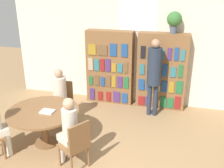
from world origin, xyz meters
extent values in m
cube|color=beige|center=(0.00, 3.61, 1.50)|extent=(6.40, 0.06, 3.00)
cube|color=white|center=(0.00, 3.57, 2.35)|extent=(0.90, 0.01, 1.10)
cube|color=brown|center=(-0.64, 3.42, 0.91)|extent=(1.15, 0.32, 1.82)
cube|color=#4C2D6B|center=(-1.06, 3.25, 0.21)|extent=(0.12, 0.02, 0.30)
cube|color=maroon|center=(-0.84, 3.25, 0.18)|extent=(0.12, 0.02, 0.24)
cube|color=maroon|center=(-0.63, 3.25, 0.18)|extent=(0.12, 0.02, 0.25)
cube|color=#4C2D6B|center=(-0.42, 3.25, 0.20)|extent=(0.17, 0.02, 0.28)
cube|color=navy|center=(-0.22, 3.25, 0.19)|extent=(0.14, 0.02, 0.25)
cube|color=#236638|center=(-1.09, 3.25, 0.57)|extent=(0.10, 0.02, 0.23)
cube|color=brown|center=(-0.93, 3.25, 0.59)|extent=(0.12, 0.02, 0.27)
cube|color=navy|center=(-0.78, 3.25, 0.57)|extent=(0.10, 0.02, 0.24)
cube|color=brown|center=(-0.64, 3.25, 0.60)|extent=(0.12, 0.02, 0.28)
cube|color=olive|center=(-0.49, 3.25, 0.61)|extent=(0.10, 0.02, 0.30)
cube|color=#4C2D6B|center=(-0.34, 3.25, 0.60)|extent=(0.13, 0.02, 0.29)
cube|color=#236638|center=(-0.18, 3.25, 0.60)|extent=(0.12, 0.02, 0.29)
cube|color=tan|center=(-1.09, 3.25, 1.01)|extent=(0.12, 0.02, 0.31)
cube|color=#2D707A|center=(-0.93, 3.25, 0.99)|extent=(0.13, 0.02, 0.28)
cube|color=maroon|center=(-0.78, 3.25, 1.00)|extent=(0.10, 0.02, 0.30)
cube|color=#4C2D6B|center=(-0.64, 3.25, 1.01)|extent=(0.12, 0.02, 0.31)
cube|color=olive|center=(-0.50, 3.25, 0.96)|extent=(0.11, 0.02, 0.22)
cube|color=#2D707A|center=(-0.34, 3.25, 0.96)|extent=(0.12, 0.02, 0.22)
cube|color=brown|center=(-0.19, 3.25, 0.98)|extent=(0.09, 0.02, 0.26)
cube|color=olive|center=(-1.04, 3.25, 1.38)|extent=(0.20, 0.02, 0.26)
cube|color=brown|center=(-0.77, 3.25, 1.37)|extent=(0.23, 0.02, 0.25)
cube|color=navy|center=(-0.51, 3.25, 1.40)|extent=(0.17, 0.02, 0.30)
cube|color=navy|center=(-0.24, 3.25, 1.40)|extent=(0.15, 0.02, 0.31)
cube|color=brown|center=(0.64, 3.42, 0.91)|extent=(1.15, 0.32, 1.82)
cube|color=maroon|center=(0.21, 3.25, 0.17)|extent=(0.15, 0.02, 0.22)
cube|color=#4C2D6B|center=(0.36, 3.25, 0.18)|extent=(0.12, 0.02, 0.23)
cube|color=maroon|center=(0.54, 3.25, 0.19)|extent=(0.11, 0.02, 0.27)
cube|color=#236638|center=(0.73, 3.25, 0.20)|extent=(0.15, 0.02, 0.27)
cube|color=#236638|center=(0.90, 3.25, 0.18)|extent=(0.15, 0.02, 0.25)
cube|color=maroon|center=(1.07, 3.25, 0.22)|extent=(0.14, 0.02, 0.31)
cube|color=navy|center=(0.19, 3.25, 0.59)|extent=(0.15, 0.02, 0.27)
cube|color=navy|center=(0.38, 3.25, 0.57)|extent=(0.14, 0.02, 0.22)
cube|color=tan|center=(0.56, 3.25, 0.60)|extent=(0.16, 0.02, 0.29)
cube|color=navy|center=(0.73, 3.25, 0.59)|extent=(0.13, 0.02, 0.28)
cube|color=olive|center=(0.90, 3.25, 0.59)|extent=(0.12, 0.02, 0.27)
cube|color=#236638|center=(1.07, 3.25, 0.61)|extent=(0.15, 0.02, 0.31)
cube|color=#2D707A|center=(0.19, 3.25, 0.97)|extent=(0.11, 0.02, 0.25)
cube|color=brown|center=(0.37, 3.25, 0.97)|extent=(0.12, 0.02, 0.23)
cube|color=brown|center=(0.55, 3.25, 1.00)|extent=(0.13, 0.02, 0.29)
cube|color=navy|center=(0.71, 3.25, 1.00)|extent=(0.11, 0.02, 0.29)
cube|color=#2D707A|center=(0.91, 3.25, 0.97)|extent=(0.13, 0.02, 0.23)
cube|color=#236638|center=(1.07, 3.25, 1.00)|extent=(0.10, 0.02, 0.30)
cube|color=black|center=(0.19, 3.25, 1.39)|extent=(0.11, 0.02, 0.29)
cube|color=brown|center=(0.34, 3.25, 1.38)|extent=(0.11, 0.02, 0.27)
cube|color=#4C2D6B|center=(0.49, 3.25, 1.36)|extent=(0.09, 0.02, 0.22)
cube|color=#2D707A|center=(0.63, 3.25, 1.36)|extent=(0.10, 0.02, 0.23)
cube|color=#4C2D6B|center=(0.79, 3.25, 1.38)|extent=(0.10, 0.02, 0.27)
cube|color=navy|center=(0.94, 3.25, 1.39)|extent=(0.10, 0.02, 0.29)
cube|color=#2D707A|center=(1.08, 3.25, 1.37)|extent=(0.10, 0.02, 0.25)
cylinder|color=#475166|center=(0.83, 3.42, 1.91)|extent=(0.15, 0.15, 0.18)
sphere|color=#387033|center=(0.83, 3.42, 2.13)|extent=(0.33, 0.33, 0.33)
cylinder|color=brown|center=(-1.31, 1.22, 0.01)|extent=(0.44, 0.44, 0.03)
cylinder|color=brown|center=(-1.31, 1.22, 0.35)|extent=(0.12, 0.12, 0.64)
cylinder|color=brown|center=(-1.31, 1.22, 0.69)|extent=(1.31, 1.31, 0.04)
cylinder|color=brown|center=(-1.98, 0.87, 0.19)|extent=(0.04, 0.04, 0.38)
cylinder|color=brown|center=(-1.76, 0.61, 0.19)|extent=(0.04, 0.04, 0.38)
cube|color=brown|center=(-1.38, 2.13, 0.40)|extent=(0.43, 0.43, 0.04)
cube|color=brown|center=(-1.39, 2.31, 0.65)|extent=(0.40, 0.07, 0.45)
cylinder|color=brown|center=(-1.19, 1.97, 0.19)|extent=(0.04, 0.04, 0.38)
cylinder|color=brown|center=(-1.53, 1.95, 0.19)|extent=(0.04, 0.04, 0.38)
cylinder|color=brown|center=(-1.22, 2.31, 0.19)|extent=(0.04, 0.04, 0.38)
cylinder|color=brown|center=(-1.56, 2.29, 0.19)|extent=(0.04, 0.04, 0.38)
cube|color=brown|center=(-0.53, 0.74, 0.40)|extent=(0.55, 0.55, 0.04)
cube|color=brown|center=(-0.37, 0.64, 0.65)|extent=(0.24, 0.36, 0.45)
cylinder|color=brown|center=(-0.76, 0.68, 0.19)|extent=(0.04, 0.04, 0.38)
cylinder|color=brown|center=(-0.58, 0.97, 0.19)|extent=(0.04, 0.04, 0.38)
cylinder|color=brown|center=(-0.47, 0.51, 0.19)|extent=(0.04, 0.04, 0.38)
cylinder|color=brown|center=(-0.29, 0.79, 0.19)|extent=(0.04, 0.04, 0.38)
cube|color=beige|center=(-1.37, 1.99, 0.48)|extent=(0.31, 0.34, 0.12)
cylinder|color=beige|center=(-1.37, 2.07, 0.79)|extent=(0.28, 0.28, 0.50)
sphere|color=tan|center=(-1.37, 2.07, 1.13)|extent=(0.18, 0.18, 0.18)
cylinder|color=beige|center=(-1.28, 1.89, 0.21)|extent=(0.10, 0.10, 0.42)
cylinder|color=beige|center=(-1.44, 1.87, 0.21)|extent=(0.10, 0.10, 0.42)
cube|color=beige|center=(-0.65, 0.81, 0.48)|extent=(0.40, 0.38, 0.12)
cylinder|color=beige|center=(-0.58, 0.77, 0.79)|extent=(0.25, 0.25, 0.50)
sphere|color=tan|center=(-0.58, 0.77, 1.14)|extent=(0.19, 0.19, 0.19)
cylinder|color=beige|center=(-0.78, 0.81, 0.21)|extent=(0.10, 0.10, 0.42)
cylinder|color=beige|center=(-0.71, 0.93, 0.21)|extent=(0.10, 0.10, 0.42)
cylinder|color=silver|center=(-1.86, 0.85, 0.21)|extent=(0.10, 0.10, 0.42)
cylinder|color=silver|center=(-1.76, 0.73, 0.21)|extent=(0.10, 0.10, 0.42)
cylinder|color=#232D3D|center=(0.44, 2.91, 0.38)|extent=(0.10, 0.10, 0.76)
cylinder|color=#232D3D|center=(0.57, 2.91, 0.38)|extent=(0.10, 0.10, 0.76)
cylinder|color=#232D3D|center=(0.50, 2.91, 1.17)|extent=(0.30, 0.30, 0.82)
sphere|color=#A37A5B|center=(0.50, 2.91, 1.68)|extent=(0.19, 0.19, 0.19)
cylinder|color=#232D3D|center=(0.60, 3.18, 1.38)|extent=(0.07, 0.30, 0.07)
cube|color=silver|center=(-1.19, 1.17, 0.72)|extent=(0.24, 0.18, 0.03)
camera|label=1|loc=(1.00, -2.58, 2.89)|focal=42.00mm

